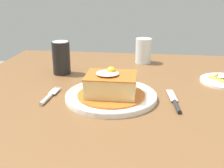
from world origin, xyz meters
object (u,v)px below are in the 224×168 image
Objects in this scene: fork at (49,97)px; soda_can at (61,58)px; main_plate at (111,96)px; knife at (175,103)px; drinking_glass at (143,52)px.

soda_can reaches higher than fork.
main_plate reaches higher than fork.
main_plate is at bearing 172.89° from knife.
fork is at bearing -121.65° from drinking_glass.
drinking_glass is at bearing 32.89° from soda_can.
soda_can is (-0.22, 0.22, 0.05)m from main_plate.
main_plate is 0.32m from soda_can.
fork is at bearing -173.51° from main_plate.
soda_can reaches higher than main_plate.
soda_can is (-0.03, 0.24, 0.06)m from fork.
fork is 0.37m from knife.
drinking_glass is (0.30, 0.20, -0.02)m from soda_can.
knife is at bearing -76.97° from drinking_glass.
main_plate is at bearing 6.49° from fork.
soda_can is 0.36m from drinking_glass.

